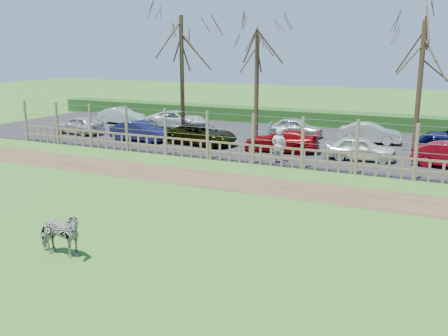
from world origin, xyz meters
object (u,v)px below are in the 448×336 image
at_px(visitor_b, 279,145).
at_px(tree_mid, 257,61).
at_px(car_10, 295,127).
at_px(car_3, 281,141).
at_px(car_11, 370,133).
at_px(car_2, 202,134).
at_px(car_0, 79,125).
at_px(car_7, 122,116).
at_px(visitor_a, 278,146).
at_px(car_1, 139,131).
at_px(car_8, 177,119).
at_px(zebra, 59,234).
at_px(tree_left, 181,48).
at_px(car_4, 360,148).
at_px(tree_right, 422,55).

bearing_deg(visitor_b, tree_mid, -37.96).
distance_m(tree_mid, car_10, 5.30).
height_order(car_3, car_11, same).
relative_size(car_2, car_3, 1.04).
distance_m(car_0, car_3, 13.98).
height_order(car_0, car_7, same).
relative_size(visitor_a, car_2, 0.40).
xyz_separation_m(car_1, car_7, (-5.23, 5.33, 0.00)).
distance_m(tree_mid, car_8, 8.73).
relative_size(zebra, car_10, 0.43).
height_order(car_0, car_8, same).
bearing_deg(car_1, car_0, 86.16).
bearing_deg(tree_left, zebra, -71.14).
bearing_deg(visitor_b, car_0, 9.47).
bearing_deg(car_11, car_2, 114.03).
distance_m(car_2, car_7, 10.43).
distance_m(zebra, car_4, 16.60).
relative_size(tree_mid, visitor_a, 3.96).
height_order(visitor_a, car_3, visitor_a).
bearing_deg(car_11, tree_mid, 108.04).
relative_size(visitor_a, car_3, 0.42).
bearing_deg(tree_mid, car_4, -20.24).
bearing_deg(tree_mid, tree_left, -167.47).
xyz_separation_m(tree_right, car_4, (-2.34, -2.95, -4.60)).
height_order(zebra, car_10, zebra).
bearing_deg(tree_right, car_8, 171.98).
xyz_separation_m(zebra, visitor_a, (1.73, 13.31, 0.26)).
relative_size(tree_left, tree_mid, 1.15).
distance_m(tree_mid, tree_right, 9.02).
height_order(zebra, car_11, zebra).
height_order(car_4, car_11, same).
bearing_deg(tree_left, car_7, 153.78).
height_order(car_2, car_8, same).
height_order(zebra, car_8, zebra).
bearing_deg(car_10, tree_mid, 146.58).
xyz_separation_m(zebra, car_3, (0.97, 16.06, 0.00)).
relative_size(zebra, car_11, 0.42).
bearing_deg(car_8, car_1, -179.43).
xyz_separation_m(tree_left, car_11, (10.83, 3.52, -4.98)).
bearing_deg(car_7, car_10, -87.21).
distance_m(tree_left, car_0, 8.80).
bearing_deg(tree_left, car_8, 124.78).
xyz_separation_m(tree_left, car_3, (6.84, -1.12, -4.98)).
xyz_separation_m(zebra, car_2, (-3.95, 16.03, 0.00)).
bearing_deg(visitor_b, car_11, -95.35).
relative_size(tree_right, car_3, 1.78).
height_order(tree_left, car_8, tree_left).
bearing_deg(visitor_a, car_0, -23.94).
relative_size(car_4, car_8, 0.82).
distance_m(visitor_a, car_10, 7.77).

